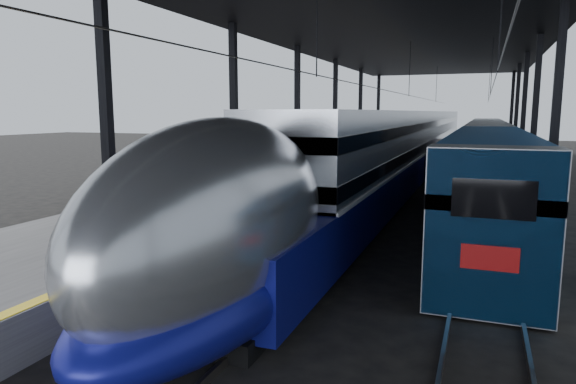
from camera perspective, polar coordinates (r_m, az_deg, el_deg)
The scene contains 7 objects.
ground at distance 12.75m, azimuth -12.93°, elevation -11.60°, with size 160.00×160.00×0.00m, color black.
platform at distance 31.83m, azimuth 1.87°, elevation 1.81°, with size 6.00×80.00×1.00m, color #4C4C4F.
yellow_strip at distance 30.98m, azimuth 6.78°, elevation 2.50°, with size 0.30×80.00×0.01m, color yellow.
rails at distance 30.28m, azimuth 16.33°, elevation 0.29°, with size 6.52×80.00×0.16m.
canopy at distance 30.64m, azimuth 12.02°, elevation 17.52°, with size 18.00×75.00×9.47m.
tgv_train at distance 36.69m, azimuth 13.39°, elevation 5.02°, with size 3.12×65.20×4.48m.
second_train at distance 38.35m, azimuth 21.21°, elevation 4.48°, with size 2.68×56.05×3.70m.
Camera 1 is at (6.75, -9.88, 4.41)m, focal length 32.00 mm.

